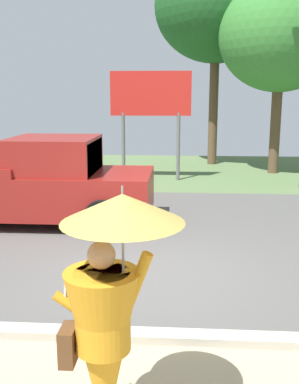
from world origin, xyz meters
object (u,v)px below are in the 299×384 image
pickup_truck (34,183)px  roadside_billboard (151,101)px  tree_center_back (281,36)px  tree_right_mid (216,6)px  monk_pedestrian (107,317)px

pickup_truck → roadside_billboard: size_ratio=1.49×
tree_center_back → tree_right_mid: tree_right_mid is taller
monk_pedestrian → pickup_truck: size_ratio=0.41×
pickup_truck → tree_center_back: (6.54, 6.84, 3.85)m
monk_pedestrian → tree_right_mid: tree_right_mid is taller
pickup_truck → tree_right_mid: 11.18m
roadside_billboard → monk_pedestrian: bearing=-87.9°
pickup_truck → roadside_billboard: 5.89m
pickup_truck → tree_right_mid: tree_right_mid is taller
roadside_billboard → tree_center_back: tree_center_back is taller
tree_right_mid → tree_center_back: bearing=-44.0°
pickup_truck → tree_center_back: size_ratio=0.78×
pickup_truck → roadside_billboard: (2.22, 5.19, 1.68)m
monk_pedestrian → roadside_billboard: bearing=80.3°
monk_pedestrian → tree_right_mid: 16.03m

